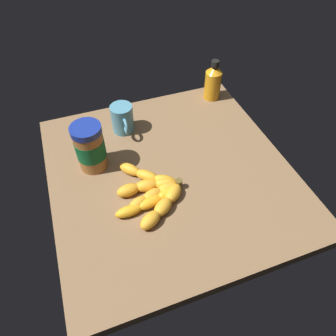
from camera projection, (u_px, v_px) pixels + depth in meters
ground_plane at (170, 175)px, 96.36cm from camera, size 72.19×74.88×3.88cm
banana_bunch at (152, 193)px, 87.02cm from camera, size 21.26×26.44×3.77cm
peanut_butter_jar at (90, 147)px, 90.69cm from camera, size 8.91×8.91×15.53cm
honey_bottle at (213, 82)px, 115.29cm from camera, size 6.13×6.13×15.33cm
coffee_mug at (123, 119)px, 103.81cm from camera, size 7.45×11.31×9.79cm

